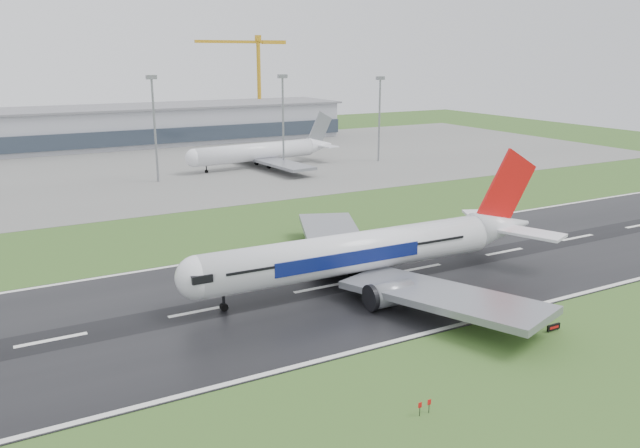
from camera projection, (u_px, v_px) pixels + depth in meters
ground at (199, 312)px, 91.61m from camera, size 520.00×520.00×0.00m
runway at (199, 312)px, 91.60m from camera, size 400.00×45.00×0.10m
apron at (74, 174)px, 197.60m from camera, size 400.00×130.00×0.08m
terminal at (50, 131)px, 246.54m from camera, size 240.00×36.00×15.00m
main_airliner at (377, 225)px, 100.77m from camera, size 67.12×64.07×19.37m
parked_airliner at (261, 142)px, 207.76m from camera, size 61.32×57.87×16.46m
tower_crane at (259, 85)px, 299.67m from camera, size 45.71×4.65×44.99m
runway_sign at (553, 328)px, 85.09m from camera, size 2.31×0.70×1.04m
floodmast_3 at (155, 132)px, 181.89m from camera, size 0.64×0.64×29.51m
floodmast_4 at (283, 125)px, 200.88m from camera, size 0.64×0.64×29.10m
floodmast_5 at (379, 121)px, 218.05m from camera, size 0.64×0.64×27.95m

